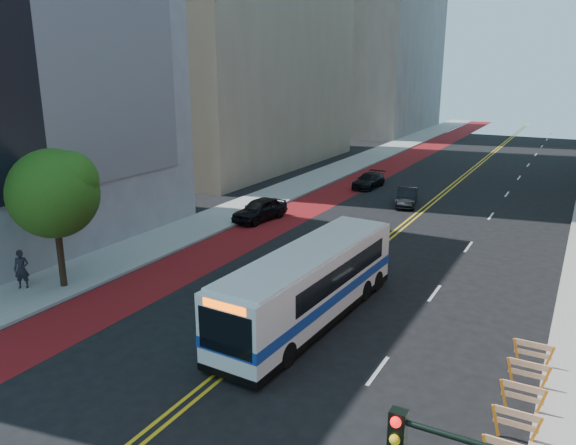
% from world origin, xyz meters
% --- Properties ---
extents(ground, '(160.00, 160.00, 0.00)m').
position_xyz_m(ground, '(0.00, 0.00, 0.00)').
color(ground, black).
rests_on(ground, ground).
extents(sidewalk_left, '(4.00, 140.00, 0.15)m').
position_xyz_m(sidewalk_left, '(-12.00, 30.00, 0.07)').
color(sidewalk_left, gray).
rests_on(sidewalk_left, ground).
extents(bus_lane_paint, '(3.60, 140.00, 0.01)m').
position_xyz_m(bus_lane_paint, '(-8.10, 30.00, 0.00)').
color(bus_lane_paint, maroon).
rests_on(bus_lane_paint, ground).
extents(center_line_inner, '(0.14, 140.00, 0.01)m').
position_xyz_m(center_line_inner, '(-0.18, 30.00, 0.00)').
color(center_line_inner, gold).
rests_on(center_line_inner, ground).
extents(center_line_outer, '(0.14, 140.00, 0.01)m').
position_xyz_m(center_line_outer, '(0.18, 30.00, 0.00)').
color(center_line_outer, gold).
rests_on(center_line_outer, ground).
extents(lane_dashes, '(0.14, 98.20, 0.01)m').
position_xyz_m(lane_dashes, '(4.80, 38.00, 0.01)').
color(lane_dashes, silver).
rests_on(lane_dashes, ground).
extents(construction_barriers, '(1.42, 10.91, 1.00)m').
position_xyz_m(construction_barriers, '(9.60, 3.42, 0.68)').
color(construction_barriers, orange).
rests_on(construction_barriers, ground).
extents(street_tree, '(4.20, 4.20, 6.70)m').
position_xyz_m(street_tree, '(-11.24, 6.04, 4.91)').
color(street_tree, black).
rests_on(street_tree, sidewalk_left).
extents(transit_bus, '(3.11, 11.73, 3.20)m').
position_xyz_m(transit_bus, '(0.83, 8.59, 1.67)').
color(transit_bus, silver).
rests_on(transit_bus, ground).
extents(car_a, '(2.49, 4.78, 1.55)m').
position_xyz_m(car_a, '(-9.30, 21.19, 0.78)').
color(car_a, black).
rests_on(car_a, ground).
extents(car_b, '(2.29, 4.31, 1.35)m').
position_xyz_m(car_b, '(-1.50, 30.20, 0.67)').
color(car_b, black).
rests_on(car_b, ground).
extents(car_c, '(1.93, 4.45, 1.27)m').
position_xyz_m(car_c, '(-6.39, 34.96, 0.64)').
color(car_c, black).
rests_on(car_c, ground).
extents(pedestrian, '(0.83, 0.78, 1.90)m').
position_xyz_m(pedestrian, '(-12.77, 4.88, 1.10)').
color(pedestrian, black).
rests_on(pedestrian, sidewalk_left).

